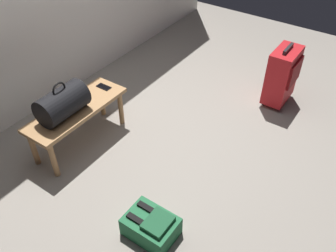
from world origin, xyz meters
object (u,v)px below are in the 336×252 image
Objects in this scene: bench at (77,113)px; cell_phone at (104,87)px; backpack_green at (151,226)px; duffel_bag_black at (62,103)px; suitcase_upright_red at (282,75)px.

bench is 6.94× the size of cell_phone.
bench is 1.27m from backpack_green.
suitcase_upright_red is (1.83, -1.31, -0.20)m from duffel_bag_black.
duffel_bag_black is 0.66× the size of suitcase_upright_red.
backpack_green is at bearing 176.27° from suitcase_upright_red.
bench is at bearing 142.54° from suitcase_upright_red.
cell_phone reaches higher than backpack_green.
bench is 2.27× the size of duffel_bag_black.
duffel_bag_black is at bearing 144.56° from suitcase_upright_red.
cell_phone is 1.87m from suitcase_upright_red.
duffel_bag_black is 2.26m from suitcase_upright_red.
suitcase_upright_red is 1.77× the size of backpack_green.
duffel_bag_black reaches higher than backpack_green.
duffel_bag_black is at bearing -178.21° from cell_phone.
cell_phone is at bearing 2.39° from bench.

